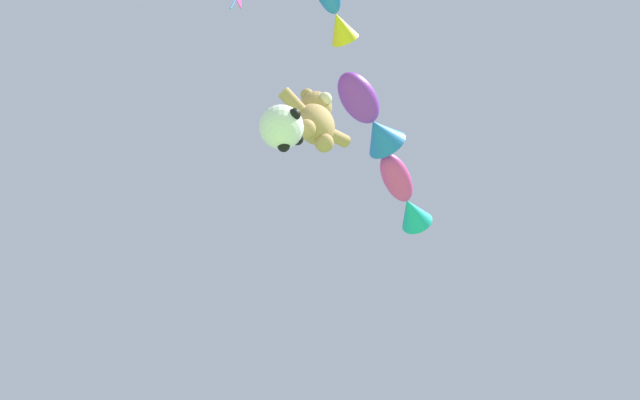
{
  "coord_description": "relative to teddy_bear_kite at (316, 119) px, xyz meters",
  "views": [
    {
      "loc": [
        -3.03,
        1.02,
        0.92
      ],
      "look_at": [
        0.43,
        4.95,
        8.08
      ],
      "focal_mm": 28.0,
      "sensor_mm": 36.0,
      "label": 1
    }
  ],
  "objects": [
    {
      "name": "teddy_bear_kite",
      "position": [
        0.0,
        0.0,
        0.0
      ],
      "size": [
        1.69,
        0.75,
        1.72
      ],
      "color": "tan"
    },
    {
      "name": "soccer_ball_kite",
      "position": [
        -0.74,
        -0.01,
        -1.29
      ],
      "size": [
        0.81,
        0.81,
        0.75
      ],
      "color": "white"
    },
    {
      "name": "fish_kite_magenta",
      "position": [
        3.72,
        0.82,
        1.78
      ],
      "size": [
        2.45,
        1.62,
        0.84
      ],
      "color": "#E53F9E"
    },
    {
      "name": "fish_kite_violet",
      "position": [
        1.54,
        -0.13,
        1.95
      ],
      "size": [
        2.28,
        1.46,
        0.98
      ],
      "color": "purple"
    },
    {
      "name": "fish_kite_cobalt",
      "position": [
        -0.78,
        -1.42,
        1.71
      ],
      "size": [
        1.69,
        1.22,
        0.59
      ],
      "color": "blue"
    }
  ]
}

